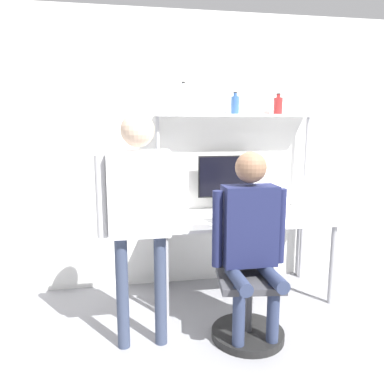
# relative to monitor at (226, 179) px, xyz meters

# --- Properties ---
(ground_plane) EXTENTS (12.00, 12.00, 0.00)m
(ground_plane) POSITION_rel_monitor_xyz_m (0.08, -0.69, -1.09)
(ground_plane) COLOR gray
(wall_back) EXTENTS (8.00, 0.06, 2.70)m
(wall_back) POSITION_rel_monitor_xyz_m (0.08, 0.15, 0.26)
(wall_back) COLOR white
(wall_back) RESTS_ON ground_plane
(desk) EXTENTS (1.64, 0.79, 0.78)m
(desk) POSITION_rel_monitor_xyz_m (0.08, -0.27, -0.39)
(desk) COLOR white
(desk) RESTS_ON ground_plane
(shelf_unit) EXTENTS (1.56, 0.24, 1.73)m
(shelf_unit) POSITION_rel_monitor_xyz_m (0.08, -0.01, 0.35)
(shelf_unit) COLOR silver
(shelf_unit) RESTS_ON ground_plane
(monitor) EXTENTS (0.56, 0.18, 0.55)m
(monitor) POSITION_rel_monitor_xyz_m (0.00, 0.00, 0.00)
(monitor) COLOR black
(monitor) RESTS_ON desk
(laptop) EXTENTS (0.34, 0.21, 0.20)m
(laptop) POSITION_rel_monitor_xyz_m (-0.07, -0.49, -0.26)
(laptop) COLOR silver
(laptop) RESTS_ON desk
(cell_phone) EXTENTS (0.07, 0.15, 0.01)m
(cell_phone) POSITION_rel_monitor_xyz_m (0.18, -0.49, -0.31)
(cell_phone) COLOR black
(cell_phone) RESTS_ON desk
(office_chair) EXTENTS (0.56, 0.56, 0.95)m
(office_chair) POSITION_rel_monitor_xyz_m (-0.08, -0.99, -0.80)
(office_chair) COLOR black
(office_chair) RESTS_ON ground_plane
(person_seated) EXTENTS (0.57, 0.47, 1.44)m
(person_seated) POSITION_rel_monitor_xyz_m (-0.09, -1.04, -0.23)
(person_seated) COLOR #2D3856
(person_seated) RESTS_ON ground_plane
(person_standing) EXTENTS (0.59, 0.23, 1.71)m
(person_standing) POSITION_rel_monitor_xyz_m (-0.90, -0.98, 0.00)
(person_standing) COLOR #38425B
(person_standing) RESTS_ON ground_plane
(bottle_red) EXTENTS (0.09, 0.09, 0.20)m
(bottle_red) POSITION_rel_monitor_xyz_m (0.52, -0.01, 0.72)
(bottle_red) COLOR maroon
(bottle_red) RESTS_ON shelf_unit
(bottle_clear) EXTENTS (0.07, 0.07, 0.29)m
(bottle_clear) POSITION_rel_monitor_xyz_m (-0.43, -0.01, 0.76)
(bottle_clear) COLOR silver
(bottle_clear) RESTS_ON shelf_unit
(bottle_blue) EXTENTS (0.08, 0.08, 0.21)m
(bottle_blue) POSITION_rel_monitor_xyz_m (0.08, -0.01, 0.73)
(bottle_blue) COLOR #335999
(bottle_blue) RESTS_ON shelf_unit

